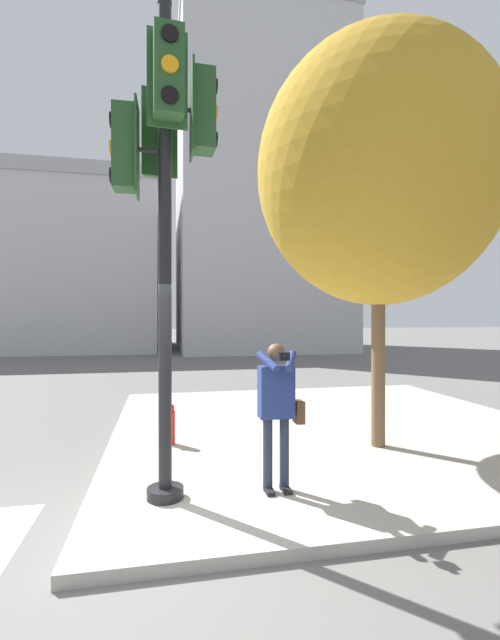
% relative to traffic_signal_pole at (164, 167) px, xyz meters
% --- Properties ---
extents(ground_plane, '(160.00, 160.00, 0.00)m').
position_rel_traffic_signal_pole_xyz_m(ground_plane, '(-0.37, -0.79, -3.81)').
color(ground_plane, slate).
extents(sidewalk_corner, '(8.00, 8.00, 0.13)m').
position_rel_traffic_signal_pole_xyz_m(sidewalk_corner, '(3.13, 2.71, -3.74)').
color(sidewalk_corner, '#ADA89E').
rests_on(sidewalk_corner, ground_plane).
extents(traffic_signal_pole, '(1.17, 1.17, 5.56)m').
position_rel_traffic_signal_pole_xyz_m(traffic_signal_pole, '(0.00, 0.00, 0.00)').
color(traffic_signal_pole, black).
rests_on(traffic_signal_pole, sidewalk_corner).
extents(person_photographer, '(0.58, 0.54, 1.71)m').
position_rel_traffic_signal_pole_xyz_m(person_photographer, '(1.29, -0.05, -2.66)').
color(person_photographer, black).
rests_on(person_photographer, sidewalk_corner).
extents(street_tree, '(3.78, 3.78, 6.36)m').
position_rel_traffic_signal_pole_xyz_m(street_tree, '(3.29, 1.31, 0.60)').
color(street_tree, brown).
rests_on(street_tree, sidewalk_corner).
extents(fire_hydrant, '(0.17, 0.23, 0.64)m').
position_rel_traffic_signal_pole_xyz_m(fire_hydrant, '(0.09, 2.05, -3.36)').
color(fire_hydrant, red).
rests_on(fire_hydrant, sidewalk_corner).
extents(building_left, '(15.58, 13.66, 11.01)m').
position_rel_traffic_signal_pole_xyz_m(building_left, '(-8.01, 27.23, 1.71)').
color(building_left, '#BCBCC1').
rests_on(building_left, ground_plane).
extents(building_right, '(10.67, 12.79, 21.37)m').
position_rel_traffic_signal_pole_xyz_m(building_right, '(6.31, 24.73, 6.89)').
color(building_right, '#BCBCC1').
rests_on(building_right, ground_plane).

